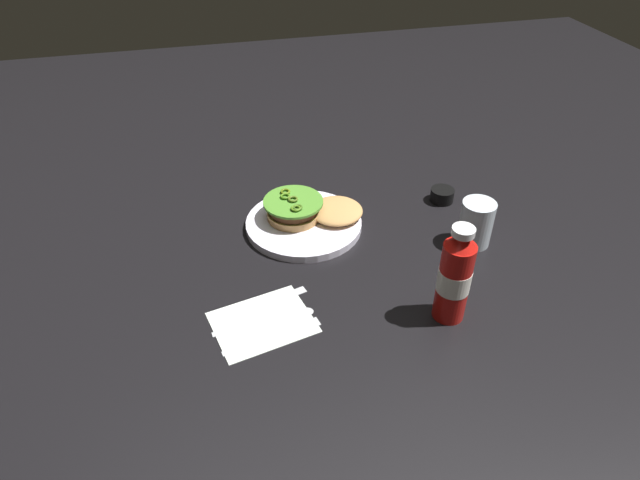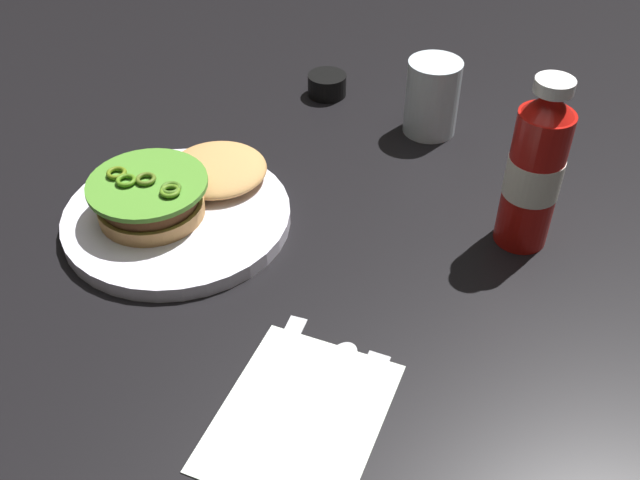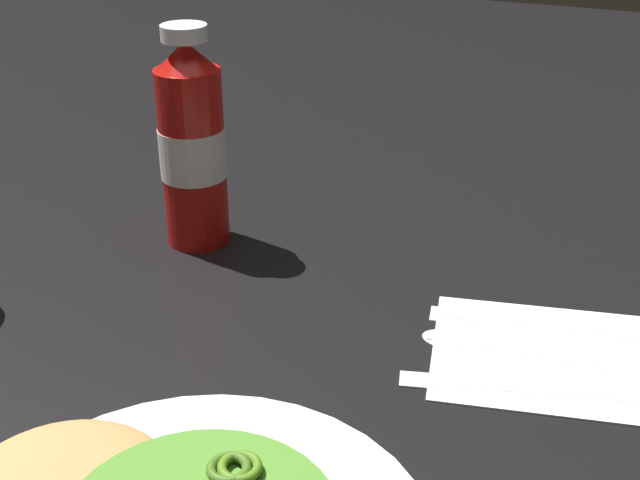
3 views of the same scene
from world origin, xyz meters
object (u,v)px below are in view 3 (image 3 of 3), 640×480
ketchup_bottle (192,146)px  napkin (555,356)px  fork_utensil (528,320)px  spoon_utensil (514,346)px  butter_knife (521,384)px

ketchup_bottle → napkin: (-0.34, 0.06, -0.09)m
ketchup_bottle → fork_utensil: size_ratio=1.08×
fork_utensil → napkin: bearing=126.1°
ketchup_bottle → fork_utensil: bearing=175.2°
fork_utensil → spoon_utensil: same height
fork_utensil → butter_knife: (-0.01, 0.09, 0.00)m
napkin → butter_knife: 0.05m
fork_utensil → ketchup_bottle: bearing=-4.8°
spoon_utensil → butter_knife: same height
ketchup_bottle → napkin: 0.36m
napkin → spoon_utensil: (0.03, 0.00, 0.00)m
napkin → spoon_utensil: 0.03m
ketchup_bottle → spoon_utensil: bearing=167.9°
ketchup_bottle → napkin: size_ratio=1.13×
ketchup_bottle → spoon_utensil: size_ratio=1.04×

